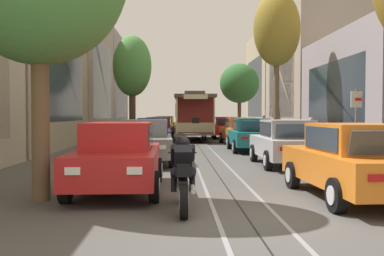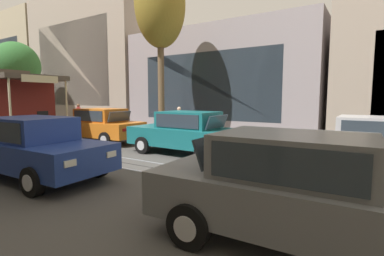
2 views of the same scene
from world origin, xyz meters
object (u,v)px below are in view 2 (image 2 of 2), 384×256
object	(u,v)px
street_tree_kerb_right_mid	(16,66)
pedestrian_on_left_pavement	(179,120)
parked_car_orange_fourth_right	(100,125)
pedestrian_on_right_pavement	(79,115)
parked_car_teal_mid_right	(186,133)
parked_car_grey_second_left	(301,190)
street_tree_kerb_right_second	(160,5)
parked_car_silver_second_right	(376,146)
parked_car_red_fifth_right	(27,120)
parked_car_blue_mid_left	(35,147)

from	to	relation	value
street_tree_kerb_right_mid	pedestrian_on_left_pavement	xyz separation A→B (m)	(2.17, -12.45, -3.41)
parked_car_orange_fourth_right	pedestrian_on_left_pavement	world-z (taller)	pedestrian_on_left_pavement
pedestrian_on_right_pavement	parked_car_teal_mid_right	bearing A→B (deg)	-104.71
parked_car_grey_second_left	pedestrian_on_right_pavement	distance (m)	16.67
parked_car_orange_fourth_right	parked_car_grey_second_left	bearing A→B (deg)	-115.58
street_tree_kerb_right_second	parked_car_silver_second_right	bearing A→B (deg)	-100.63
pedestrian_on_left_pavement	street_tree_kerb_right_second	bearing A→B (deg)	-169.12
parked_car_grey_second_left	pedestrian_on_left_pavement	distance (m)	11.66
parked_car_silver_second_right	pedestrian_on_left_pavement	size ratio (longest dim) A/B	2.72
pedestrian_on_right_pavement	pedestrian_on_left_pavement	bearing A→B (deg)	-80.21
parked_car_red_fifth_right	pedestrian_on_right_pavement	bearing A→B (deg)	-26.11
pedestrian_on_right_pavement	street_tree_kerb_right_mid	bearing A→B (deg)	100.01
street_tree_kerb_right_second	parked_car_blue_mid_left	bearing A→B (deg)	-170.75
parked_car_blue_mid_left	pedestrian_on_left_pavement	distance (m)	8.71
parked_car_silver_second_right	parked_car_teal_mid_right	world-z (taller)	same
parked_car_teal_mid_right	parked_car_red_fifth_right	size ratio (longest dim) A/B	1.00
parked_car_red_fifth_right	street_tree_kerb_right_second	distance (m)	10.37
parked_car_blue_mid_left	parked_car_silver_second_right	distance (m)	9.00
parked_car_grey_second_left	parked_car_orange_fourth_right	bearing A→B (deg)	64.42
parked_car_grey_second_left	parked_car_orange_fourth_right	size ratio (longest dim) A/B	0.99
parked_car_red_fifth_right	parked_car_orange_fourth_right	bearing A→B (deg)	-88.69
parked_car_silver_second_right	pedestrian_on_left_pavement	bearing A→B (deg)	68.07
parked_car_silver_second_right	parked_car_teal_mid_right	size ratio (longest dim) A/B	1.00
parked_car_blue_mid_left	parked_car_silver_second_right	bearing A→B (deg)	-56.34
parked_car_orange_fourth_right	street_tree_kerb_right_mid	world-z (taller)	street_tree_kerb_right_mid
street_tree_kerb_right_second	pedestrian_on_left_pavement	xyz separation A→B (m)	(2.00, 0.38, -5.37)
parked_car_blue_mid_left	pedestrian_on_right_pavement	distance (m)	11.21
pedestrian_on_right_pavement	street_tree_kerb_right_second	bearing A→B (deg)	-96.13
parked_car_grey_second_left	street_tree_kerb_right_mid	distance (m)	21.71
parked_car_blue_mid_left	parked_car_teal_mid_right	bearing A→B (deg)	-18.18
parked_car_orange_fourth_right	pedestrian_on_right_pavement	distance (m)	5.52
parked_car_silver_second_right	parked_car_teal_mid_right	xyz separation A→B (m)	(-0.23, 5.93, 0.00)
parked_car_blue_mid_left	parked_car_silver_second_right	world-z (taller)	same
parked_car_teal_mid_right	parked_car_red_fifth_right	world-z (taller)	same
parked_car_blue_mid_left	parked_car_grey_second_left	bearing A→B (deg)	-88.85
pedestrian_on_left_pavement	pedestrian_on_right_pavement	size ratio (longest dim) A/B	0.93
parked_car_blue_mid_left	street_tree_kerb_right_second	bearing A→B (deg)	9.25
parked_car_grey_second_left	pedestrian_on_right_pavement	world-z (taller)	pedestrian_on_right_pavement
parked_car_silver_second_right	parked_car_red_fifth_right	world-z (taller)	same
parked_car_orange_fourth_right	street_tree_kerb_right_second	world-z (taller)	street_tree_kerb_right_second
parked_car_orange_fourth_right	street_tree_kerb_right_second	distance (m)	6.21
pedestrian_on_left_pavement	pedestrian_on_right_pavement	distance (m)	7.08
parked_car_grey_second_left	parked_car_teal_mid_right	xyz separation A→B (m)	(4.63, 5.01, 0.00)
parked_car_grey_second_left	pedestrian_on_right_pavement	xyz separation A→B (m)	(7.25, 15.01, 0.17)
parked_car_red_fifth_right	street_tree_kerb_right_second	bearing A→B (deg)	-78.32
parked_car_teal_mid_right	street_tree_kerb_right_second	distance (m)	6.35
pedestrian_on_right_pavement	parked_car_blue_mid_left	bearing A→B (deg)	-131.19
street_tree_kerb_right_mid	pedestrian_on_left_pavement	size ratio (longest dim) A/B	3.72
parked_car_silver_second_right	pedestrian_on_left_pavement	distance (m)	9.64
street_tree_kerb_right_mid	pedestrian_on_left_pavement	bearing A→B (deg)	-80.12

